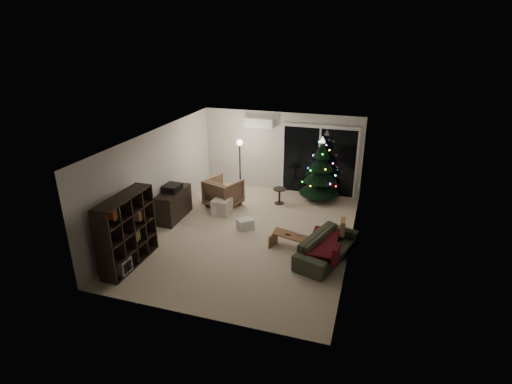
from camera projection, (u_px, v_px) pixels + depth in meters
The scene contains 18 objects.
room at pixel (281, 179), 10.92m from camera, with size 6.50×7.51×2.60m.
bookshelf at pixel (119, 230), 8.60m from camera, with size 0.41×1.61×1.61m, color black, non-canonical shape.
media_cabinet at pixel (174, 204), 10.85m from camera, with size 0.48×1.28×0.80m, color black.
stereo at pixel (172, 188), 10.67m from camera, with size 0.41×0.48×0.17m, color black.
armchair at pixel (224, 193), 11.60m from camera, with size 0.89×0.92×0.83m, color brown.
ottoman at pixel (222, 207), 11.16m from camera, with size 0.48×0.48×0.43m, color silver.
cardboard_box_a at pixel (219, 209), 11.15m from camera, with size 0.43×0.33×0.31m, color white.
cardboard_box_b at pixel (245, 224), 10.33m from camera, with size 0.40×0.30×0.28m, color white.
side_table at pixel (279, 196), 11.81m from camera, with size 0.38×0.38×0.48m, color black.
floor_lamp at pixel (240, 170), 12.01m from camera, with size 0.28×0.28×1.77m, color black.
sofa at pixel (327, 247), 8.96m from camera, with size 1.91×0.75×0.56m, color #4E563E.
sofa_throw at pixel (323, 242), 8.94m from camera, with size 0.60×1.38×0.05m, color #4E0914.
cushion_a at pixel (343, 227), 9.38m from camera, with size 0.11×0.37×0.37m, color #9F794E.
cushion_b at pixel (336, 255), 8.23m from camera, with size 0.11×0.37×0.37m, color #4E0914.
coffee_table at pixel (294, 242), 9.38m from camera, with size 1.08×0.38×0.34m, color brown, non-canonical shape.
remote_a at pixel (288, 235), 9.35m from camera, with size 0.14×0.04×0.02m, color black.
remote_b at pixel (299, 235), 9.33m from camera, with size 0.13×0.04×0.02m, color slate.
christmas_tree at pixel (321, 169), 11.81m from camera, with size 1.21×1.21×1.96m, color black.
Camera 1 is at (2.87, -8.49, 4.81)m, focal length 28.00 mm.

